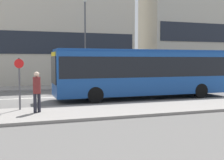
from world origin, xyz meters
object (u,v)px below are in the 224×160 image
Objects in this scene: city_bus at (144,70)px; street_lamp at (85,34)px; bus_stop_sign at (19,79)px; parked_car_0 at (178,80)px; pedestrian_near_stop at (37,89)px; parked_car_1 at (222,80)px.

street_lamp reaches higher than city_bus.
bus_stop_sign is at bearing -161.30° from city_bus.
city_bus is 8.27m from bus_stop_sign.
pedestrian_near_stop reaches higher than parked_car_0.
parked_car_0 is at bearing -169.06° from pedestrian_near_stop.
parked_car_0 is 2.12× the size of pedestrian_near_stop.
bus_stop_sign is at bearing -148.62° from parked_car_0.
bus_stop_sign reaches higher than parked_car_0.
parked_car_0 is at bearing -12.74° from street_lamp.
pedestrian_near_stop is 0.75× the size of bus_stop_sign.
parked_car_1 is (11.11, 5.71, -1.22)m from city_bus.
parked_car_1 is at bearing 0.05° from parked_car_0.
city_bus is 12.55m from parked_car_1.
parked_car_1 is at bearing 24.23° from bus_stop_sign.
parked_car_1 is 20.51m from pedestrian_near_stop.
pedestrian_near_stop is at bearing -144.22° from parked_car_0.
city_bus is at bearing -74.16° from street_lamp.
bus_stop_sign is at bearing -155.77° from parked_car_1.
bus_stop_sign is (-0.74, 1.01, 0.39)m from pedestrian_near_stop.
city_bus is 8.43m from street_lamp.
parked_car_0 is 4.96m from parked_car_1.
pedestrian_near_stop is 12.92m from street_lamp.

